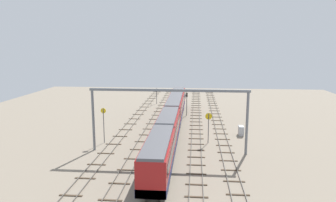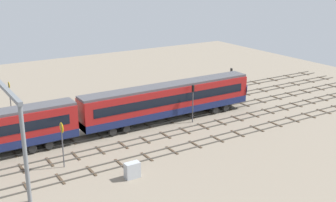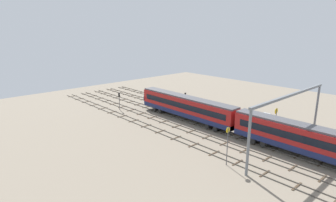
{
  "view_description": "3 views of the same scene",
  "coord_description": "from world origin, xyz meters",
  "px_view_note": "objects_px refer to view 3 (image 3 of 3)",
  "views": [
    {
      "loc": [
        -61.21,
        -3.93,
        15.0
      ],
      "look_at": [
        3.8,
        1.83,
        3.18
      ],
      "focal_mm": 33.24,
      "sensor_mm": 36.0,
      "label": 1
    },
    {
      "loc": [
        -26.47,
        -44.88,
        19.19
      ],
      "look_at": [
        1.8,
        0.31,
        2.6
      ],
      "focal_mm": 45.88,
      "sensor_mm": 36.0,
      "label": 2
    },
    {
      "loc": [
        -36.32,
        39.6,
        18.16
      ],
      "look_at": [
        5.78,
        1.2,
        3.42
      ],
      "focal_mm": 29.87,
      "sensor_mm": 36.0,
      "label": 3
    }
  ],
  "objects_px": {
    "signal_light_trackside_departure": "(185,101)",
    "relay_cabinet": "(266,117)",
    "overhead_gantry": "(290,107)",
    "signal_light_trackside_approach": "(119,99)",
    "speed_sign_near_foreground": "(228,142)",
    "speed_sign_mid_trackside": "(276,117)",
    "train": "(235,121)"
  },
  "relations": [
    {
      "from": "train",
      "to": "speed_sign_mid_trackside",
      "type": "xyz_separation_m",
      "value": [
        -4.41,
        -6.04,
        0.52
      ]
    },
    {
      "from": "train",
      "to": "speed_sign_mid_trackside",
      "type": "bearing_deg",
      "value": -126.11
    },
    {
      "from": "relay_cabinet",
      "to": "train",
      "type": "bearing_deg",
      "value": 91.68
    },
    {
      "from": "speed_sign_near_foreground",
      "to": "relay_cabinet",
      "type": "height_order",
      "value": "speed_sign_near_foreground"
    },
    {
      "from": "speed_sign_near_foreground",
      "to": "signal_light_trackside_departure",
      "type": "distance_m",
      "value": 23.29
    },
    {
      "from": "signal_light_trackside_departure",
      "to": "relay_cabinet",
      "type": "relative_size",
      "value": 3.21
    },
    {
      "from": "signal_light_trackside_departure",
      "to": "relay_cabinet",
      "type": "distance_m",
      "value": 16.92
    },
    {
      "from": "overhead_gantry",
      "to": "speed_sign_near_foreground",
      "type": "bearing_deg",
      "value": 71.67
    },
    {
      "from": "overhead_gantry",
      "to": "speed_sign_mid_trackside",
      "type": "xyz_separation_m",
      "value": [
        4.75,
        -5.76,
        -3.79
      ]
    },
    {
      "from": "signal_light_trackside_departure",
      "to": "signal_light_trackside_approach",
      "type": "bearing_deg",
      "value": 31.66
    },
    {
      "from": "train",
      "to": "speed_sign_near_foreground",
      "type": "relative_size",
      "value": 9.2
    },
    {
      "from": "speed_sign_near_foreground",
      "to": "relay_cabinet",
      "type": "bearing_deg",
      "value": -74.37
    },
    {
      "from": "speed_sign_near_foreground",
      "to": "relay_cabinet",
      "type": "relative_size",
      "value": 3.51
    },
    {
      "from": "overhead_gantry",
      "to": "speed_sign_near_foreground",
      "type": "height_order",
      "value": "overhead_gantry"
    },
    {
      "from": "speed_sign_mid_trackside",
      "to": "train",
      "type": "bearing_deg",
      "value": 53.89
    },
    {
      "from": "speed_sign_mid_trackside",
      "to": "overhead_gantry",
      "type": "bearing_deg",
      "value": 129.52
    },
    {
      "from": "overhead_gantry",
      "to": "signal_light_trackside_approach",
      "type": "xyz_separation_m",
      "value": [
        36.46,
        6.25,
        -4.33
      ]
    },
    {
      "from": "speed_sign_mid_trackside",
      "to": "signal_light_trackside_departure",
      "type": "xyz_separation_m",
      "value": [
        18.5,
        3.87,
        0.07
      ]
    },
    {
      "from": "train",
      "to": "signal_light_trackside_departure",
      "type": "height_order",
      "value": "signal_light_trackside_departure"
    },
    {
      "from": "speed_sign_mid_trackside",
      "to": "signal_light_trackside_approach",
      "type": "height_order",
      "value": "speed_sign_mid_trackside"
    },
    {
      "from": "overhead_gantry",
      "to": "train",
      "type": "bearing_deg",
      "value": 1.76
    },
    {
      "from": "speed_sign_near_foreground",
      "to": "signal_light_trackside_departure",
      "type": "relative_size",
      "value": 1.1
    },
    {
      "from": "train",
      "to": "overhead_gantry",
      "type": "bearing_deg",
      "value": -178.24
    },
    {
      "from": "signal_light_trackside_approach",
      "to": "signal_light_trackside_departure",
      "type": "relative_size",
      "value": 0.8
    },
    {
      "from": "overhead_gantry",
      "to": "speed_sign_mid_trackside",
      "type": "relative_size",
      "value": 4.68
    },
    {
      "from": "overhead_gantry",
      "to": "signal_light_trackside_approach",
      "type": "height_order",
      "value": "overhead_gantry"
    },
    {
      "from": "overhead_gantry",
      "to": "speed_sign_mid_trackside",
      "type": "distance_m",
      "value": 8.38
    },
    {
      "from": "speed_sign_mid_trackside",
      "to": "speed_sign_near_foreground",
      "type": "bearing_deg",
      "value": 94.74
    },
    {
      "from": "overhead_gantry",
      "to": "signal_light_trackside_approach",
      "type": "bearing_deg",
      "value": 9.73
    },
    {
      "from": "train",
      "to": "signal_light_trackside_departure",
      "type": "relative_size",
      "value": 10.09
    },
    {
      "from": "train",
      "to": "speed_sign_near_foreground",
      "type": "xyz_separation_m",
      "value": [
        -5.74,
        10.04,
        0.76
      ]
    },
    {
      "from": "speed_sign_near_foreground",
      "to": "speed_sign_mid_trackside",
      "type": "xyz_separation_m",
      "value": [
        1.33,
        -16.08,
        -0.24
      ]
    }
  ]
}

